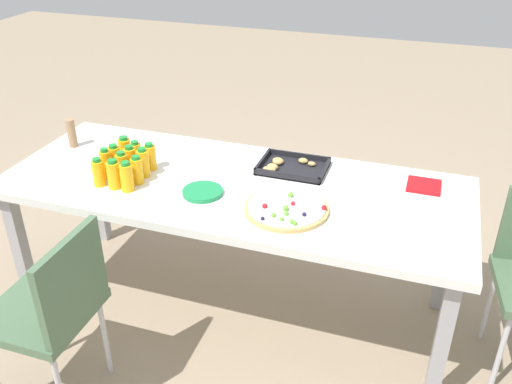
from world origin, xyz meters
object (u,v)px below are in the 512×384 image
object	(u,v)px
juice_bottle_1	(114,175)
juice_bottle_10	(136,155)
juice_bottle_7	(130,160)
juice_bottle_8	(143,163)
juice_bottle_0	(98,173)
juice_bottle_5	(137,170)
juice_bottle_11	(150,157)
snack_tray	(290,166)
juice_bottle_6	(115,159)
juice_bottle_2	(127,177)
napkin_stack	(424,186)
plate_stack	(203,192)
juice_bottle_3	(106,164)
juice_bottle_4	(122,167)
fruit_pizza	(287,208)
chair_near_left	(53,306)
juice_bottle_9	(125,151)
cardboard_tube	(72,133)
party_table	(233,195)

from	to	relation	value
juice_bottle_1	juice_bottle_10	size ratio (longest dim) A/B	1.03
juice_bottle_7	juice_bottle_10	bearing A→B (deg)	97.09
juice_bottle_8	juice_bottle_0	bearing A→B (deg)	-135.32
juice_bottle_5	juice_bottle_11	bearing A→B (deg)	94.36
snack_tray	juice_bottle_6	bearing A→B (deg)	-159.59
snack_tray	juice_bottle_2	bearing A→B (deg)	-145.46
snack_tray	juice_bottle_11	bearing A→B (deg)	-161.48
juice_bottle_5	napkin_stack	bearing A→B (deg)	16.86
juice_bottle_0	plate_stack	distance (m)	0.49
juice_bottle_5	juice_bottle_6	size ratio (longest dim) A/B	0.98
juice_bottle_3	juice_bottle_4	distance (m)	0.08
juice_bottle_7	juice_bottle_11	xyz separation A→B (m)	(0.07, 0.07, -0.00)
fruit_pizza	chair_near_left	bearing A→B (deg)	-142.04
chair_near_left	juice_bottle_8	xyz separation A→B (m)	(0.05, 0.70, 0.31)
juice_bottle_8	juice_bottle_9	size ratio (longest dim) A/B	0.99
fruit_pizza	napkin_stack	world-z (taller)	fruit_pizza
cardboard_tube	juice_bottle_6	bearing A→B (deg)	-26.54
juice_bottle_1	juice_bottle_9	world-z (taller)	juice_bottle_9
chair_near_left	juice_bottle_10	distance (m)	0.83
juice_bottle_0	juice_bottle_4	xyz separation A→B (m)	(0.08, 0.08, 0.00)
party_table	chair_near_left	world-z (taller)	chair_near_left
juice_bottle_4	juice_bottle_7	world-z (taller)	juice_bottle_4
chair_near_left	cardboard_tube	distance (m)	1.04
juice_bottle_3	plate_stack	distance (m)	0.49
juice_bottle_1	juice_bottle_8	bearing A→B (deg)	63.94
snack_tray	juice_bottle_10	bearing A→B (deg)	-163.23
juice_bottle_4	juice_bottle_11	distance (m)	0.16
juice_bottle_3	juice_bottle_7	xyz separation A→B (m)	(0.08, 0.08, -0.00)
juice_bottle_8	napkin_stack	xyz separation A→B (m)	(1.26, 0.31, -0.06)
juice_bottle_9	cardboard_tube	bearing A→B (deg)	165.45
juice_bottle_8	juice_bottle_6	bearing A→B (deg)	-179.36
snack_tray	plate_stack	bearing A→B (deg)	-129.86
juice_bottle_2	juice_bottle_4	bearing A→B (deg)	131.13
juice_bottle_2	juice_bottle_6	xyz separation A→B (m)	(-0.15, 0.14, -0.00)
juice_bottle_7	snack_tray	distance (m)	0.76
juice_bottle_1	chair_near_left	bearing A→B (deg)	-88.01
juice_bottle_3	juice_bottle_10	bearing A→B (deg)	62.99
juice_bottle_3	juice_bottle_6	world-z (taller)	juice_bottle_3
juice_bottle_7	juice_bottle_10	distance (m)	0.07
juice_bottle_0	napkin_stack	distance (m)	1.48
juice_bottle_9	napkin_stack	bearing A→B (deg)	9.19
juice_bottle_11	juice_bottle_7	bearing A→B (deg)	-134.33
juice_bottle_1	juice_bottle_5	world-z (taller)	juice_bottle_1
juice_bottle_9	juice_bottle_6	bearing A→B (deg)	-94.67
juice_bottle_4	juice_bottle_5	world-z (taller)	juice_bottle_4
fruit_pizza	cardboard_tube	distance (m)	1.27
juice_bottle_2	juice_bottle_9	distance (m)	0.27
fruit_pizza	juice_bottle_8	bearing A→B (deg)	172.77
juice_bottle_0	juice_bottle_8	bearing A→B (deg)	44.68
juice_bottle_10	juice_bottle_1	bearing A→B (deg)	-87.20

